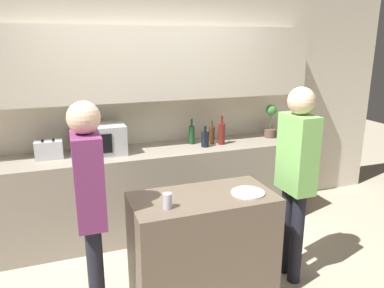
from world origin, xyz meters
name	(u,v)px	position (x,y,z in m)	size (l,w,h in m)	color
back_wall	(144,90)	(0.00, 1.66, 1.54)	(6.40, 0.40, 2.70)	beige
back_counter	(153,191)	(0.00, 1.39, 0.47)	(3.60, 0.62, 0.93)	gray
kitchen_island	(203,248)	(0.09, 0.13, 0.45)	(1.11, 0.57, 0.90)	brown
microwave	(99,139)	(-0.53, 1.44, 1.08)	(0.52, 0.39, 0.30)	#B7BABC
toaster	(49,149)	(-1.02, 1.44, 1.02)	(0.26, 0.16, 0.18)	silver
potted_plant	(271,121)	(1.48, 1.44, 1.13)	(0.14, 0.14, 0.40)	brown
bottle_0	(192,134)	(0.49, 1.47, 1.04)	(0.06, 0.06, 0.29)	#194723
bottle_1	(205,139)	(0.58, 1.31, 1.02)	(0.08, 0.08, 0.23)	black
bottle_2	(212,135)	(0.70, 1.41, 1.03)	(0.06, 0.06, 0.26)	#472814
bottle_3	(222,133)	(0.80, 1.35, 1.06)	(0.08, 0.08, 0.33)	maroon
plate_on_island	(248,193)	(0.44, 0.05, 0.91)	(0.26, 0.26, 0.01)	white
cup_0	(167,201)	(-0.23, 0.01, 0.96)	(0.07, 0.07, 0.11)	silver
person_left	(90,198)	(-0.74, 0.14, 1.00)	(0.22, 0.34, 1.68)	black
person_center	(296,169)	(0.93, 0.13, 1.02)	(0.22, 0.34, 1.70)	black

